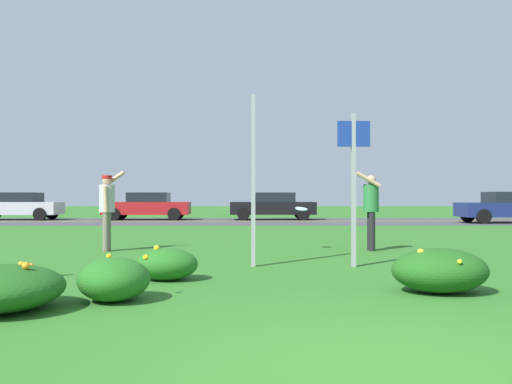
% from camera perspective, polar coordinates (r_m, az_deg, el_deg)
% --- Properties ---
extents(ground_plane, '(120.00, 120.00, 0.00)m').
position_cam_1_polar(ground_plane, '(15.70, 2.40, -4.90)').
color(ground_plane, '#2D6B23').
extents(highway_strip, '(120.00, 8.74, 0.01)m').
position_cam_1_polar(highway_strip, '(27.47, 0.93, -3.04)').
color(highway_strip, '#424244').
rests_on(highway_strip, ground).
extents(highway_center_stripe, '(120.00, 0.16, 0.00)m').
position_cam_1_polar(highway_center_stripe, '(27.47, 0.93, -3.03)').
color(highway_center_stripe, yellow).
rests_on(highway_center_stripe, ground).
extents(daylily_clump_near_camera, '(1.19, 0.98, 0.55)m').
position_cam_1_polar(daylily_clump_near_camera, '(7.30, 18.42, -7.68)').
color(daylily_clump_near_camera, '#1E5619').
rests_on(daylily_clump_near_camera, ground).
extents(daylily_clump_mid_center, '(0.88, 0.73, 0.50)m').
position_cam_1_polar(daylily_clump_mid_center, '(8.07, -9.16, -7.37)').
color(daylily_clump_mid_center, '#23661E').
rests_on(daylily_clump_mid_center, ground).
extents(daylily_clump_front_center, '(1.28, 1.39, 0.52)m').
position_cam_1_polar(daylily_clump_front_center, '(6.42, -24.78, -8.99)').
color(daylily_clump_front_center, '#1E5619').
rests_on(daylily_clump_front_center, ground).
extents(daylily_clump_front_right, '(0.82, 0.89, 0.54)m').
position_cam_1_polar(daylily_clump_front_right, '(6.59, -14.45, -8.72)').
color(daylily_clump_front_right, '#23661E').
rests_on(daylily_clump_front_right, ground).
extents(sign_post_near_path, '(0.07, 0.10, 2.96)m').
position_cam_1_polar(sign_post_near_path, '(9.49, -0.29, 1.19)').
color(sign_post_near_path, '#93969B').
rests_on(sign_post_near_path, ground).
extents(sign_post_by_roadside, '(0.56, 0.10, 2.63)m').
position_cam_1_polar(sign_post_by_roadside, '(9.60, 10.03, 1.85)').
color(sign_post_by_roadside, '#93969B').
rests_on(sign_post_by_roadside, ground).
extents(person_thrower_red_cap_gray_shirt, '(0.52, 0.48, 1.79)m').
position_cam_1_polar(person_thrower_red_cap_gray_shirt, '(12.65, -15.11, -1.27)').
color(person_thrower_red_cap_gray_shirt, '#B2B2B7').
rests_on(person_thrower_red_cap_gray_shirt, ground).
extents(person_catcher_green_shirt, '(0.55, 0.48, 1.76)m').
position_cam_1_polar(person_catcher_green_shirt, '(12.58, 11.77, -1.34)').
color(person_catcher_green_shirt, '#287038').
rests_on(person_catcher_green_shirt, ground).
extents(frisbee_pale_blue, '(0.29, 0.28, 0.11)m').
position_cam_1_polar(frisbee_pale_blue, '(12.54, 4.70, -1.75)').
color(frisbee_pale_blue, '#ADD6E5').
extents(car_navy_leftmost, '(4.50, 2.00, 1.45)m').
position_cam_1_polar(car_navy_leftmost, '(28.25, 24.64, -1.43)').
color(car_navy_leftmost, navy).
rests_on(car_navy_leftmost, ground).
extents(car_black_center_left, '(4.50, 2.00, 1.45)m').
position_cam_1_polar(car_black_center_left, '(29.44, 1.78, -1.44)').
color(car_black_center_left, black).
rests_on(car_black_center_left, ground).
extents(car_red_center_right, '(4.50, 2.00, 1.45)m').
position_cam_1_polar(car_red_center_right, '(29.87, -11.14, -1.42)').
color(car_red_center_right, maroon).
rests_on(car_red_center_right, ground).
extents(car_silver_rightmost, '(4.50, 2.00, 1.45)m').
position_cam_1_polar(car_silver_rightmost, '(31.80, -23.42, -1.33)').
color(car_silver_rightmost, '#B7BABF').
rests_on(car_silver_rightmost, ground).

